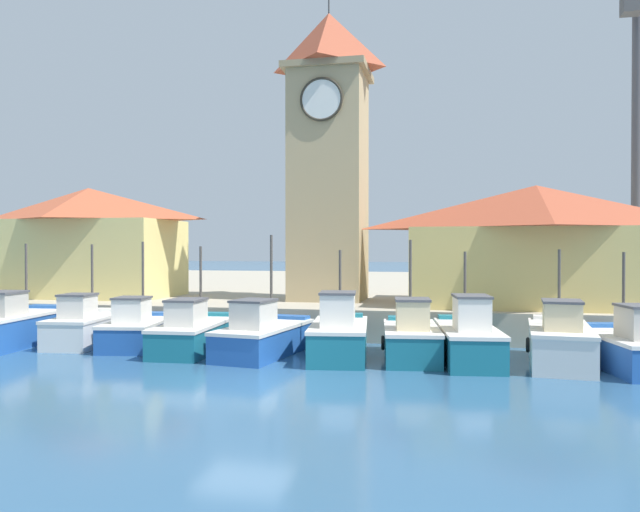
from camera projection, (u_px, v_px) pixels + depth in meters
ground_plane at (245, 390)px, 17.00m from camera, size 300.00×300.00×0.00m
quay_wharf at (373, 292)px, 45.23m from camera, size 120.00×40.00×1.32m
fishing_boat_far_left at (16, 326)px, 24.68m from camera, size 2.35×5.17×4.04m
fishing_boat_left_outer at (86, 327)px, 24.79m from camera, size 2.23×4.26×4.01m
fishing_boat_left_inner at (138, 329)px, 24.25m from camera, size 2.53×4.47×4.11m
fishing_boat_mid_left at (194, 333)px, 23.31m from camera, size 2.13×5.23×3.92m
fishing_boat_center at (263, 336)px, 22.44m from camera, size 2.69×5.21×4.35m
fishing_boat_mid_right at (339, 335)px, 21.88m from camera, size 2.49×5.00×3.79m
fishing_boat_right_inner at (411, 338)px, 21.60m from camera, size 2.34×4.63×4.15m
fishing_boat_right_outer at (468, 339)px, 21.16m from camera, size 2.40×5.34×3.74m
fishing_boat_far_right at (560, 341)px, 20.51m from camera, size 2.39×4.97×3.82m
fishing_boat_end_right at (632, 347)px, 19.81m from camera, size 2.87×4.96×3.73m
clock_tower at (329, 149)px, 30.37m from camera, size 3.96×3.96×15.57m
warehouse_left at (89, 241)px, 32.62m from camera, size 9.34×5.52×5.66m
warehouse_right at (536, 244)px, 27.86m from camera, size 11.28×7.35×5.33m
port_crane_near at (638, 162)px, 35.33m from camera, size 5.22×9.13×18.72m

